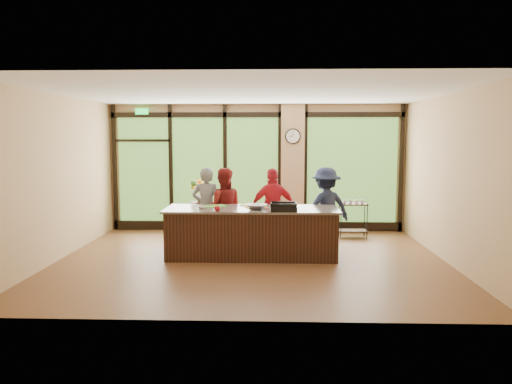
# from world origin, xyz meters

# --- Properties ---
(floor) EXTENTS (7.00, 7.00, 0.00)m
(floor) POSITION_xyz_m (0.00, 0.00, 0.00)
(floor) COLOR brown
(floor) RESTS_ON ground
(ceiling) EXTENTS (7.00, 7.00, 0.00)m
(ceiling) POSITION_xyz_m (0.00, 0.00, 3.00)
(ceiling) COLOR silver
(ceiling) RESTS_ON back_wall
(back_wall) EXTENTS (7.00, 0.00, 7.00)m
(back_wall) POSITION_xyz_m (0.00, 3.00, 1.50)
(back_wall) COLOR tan
(back_wall) RESTS_ON floor
(left_wall) EXTENTS (0.00, 6.00, 6.00)m
(left_wall) POSITION_xyz_m (-3.50, 0.00, 1.50)
(left_wall) COLOR tan
(left_wall) RESTS_ON floor
(right_wall) EXTENTS (0.00, 6.00, 6.00)m
(right_wall) POSITION_xyz_m (3.50, 0.00, 1.50)
(right_wall) COLOR tan
(right_wall) RESTS_ON floor
(window_wall) EXTENTS (6.90, 0.12, 3.00)m
(window_wall) POSITION_xyz_m (0.16, 2.95, 1.39)
(window_wall) COLOR tan
(window_wall) RESTS_ON floor
(island_base) EXTENTS (3.10, 1.00, 0.88)m
(island_base) POSITION_xyz_m (0.00, 0.30, 0.44)
(island_base) COLOR black
(island_base) RESTS_ON floor
(countertop) EXTENTS (3.20, 1.10, 0.04)m
(countertop) POSITION_xyz_m (0.00, 0.30, 0.90)
(countertop) COLOR #6D615A
(countertop) RESTS_ON island_base
(wall_clock) EXTENTS (0.36, 0.04, 0.36)m
(wall_clock) POSITION_xyz_m (0.85, 2.87, 2.25)
(wall_clock) COLOR black
(wall_clock) RESTS_ON window_wall
(cook_left) EXTENTS (0.64, 0.45, 1.64)m
(cook_left) POSITION_xyz_m (-0.94, 1.01, 0.82)
(cook_left) COLOR slate
(cook_left) RESTS_ON floor
(cook_midleft) EXTENTS (0.84, 0.68, 1.61)m
(cook_midleft) POSITION_xyz_m (-0.61, 1.09, 0.81)
(cook_midleft) COLOR maroon
(cook_midleft) RESTS_ON floor
(cook_midright) EXTENTS (1.00, 0.56, 1.61)m
(cook_midright) POSITION_xyz_m (0.40, 1.08, 0.81)
(cook_midright) COLOR red
(cook_midright) RESTS_ON floor
(cook_right) EXTENTS (1.21, 0.97, 1.63)m
(cook_right) POSITION_xyz_m (1.45, 1.11, 0.81)
(cook_right) COLOR #1C233E
(cook_right) RESTS_ON floor
(roasting_pan) EXTENTS (0.48, 0.38, 0.08)m
(roasting_pan) POSITION_xyz_m (0.58, -0.06, 0.96)
(roasting_pan) COLOR black
(roasting_pan) RESTS_ON countertop
(mixing_bowl) EXTENTS (0.46, 0.46, 0.09)m
(mixing_bowl) POSITION_xyz_m (0.10, 0.16, 0.96)
(mixing_bowl) COLOR silver
(mixing_bowl) RESTS_ON countertop
(cutting_board_left) EXTENTS (0.53, 0.47, 0.01)m
(cutting_board_left) POSITION_xyz_m (-0.73, 0.48, 0.93)
(cutting_board_left) COLOR #519737
(cutting_board_left) RESTS_ON countertop
(cutting_board_center) EXTENTS (0.44, 0.39, 0.01)m
(cutting_board_center) POSITION_xyz_m (0.07, 0.38, 0.93)
(cutting_board_center) COLOR yellow
(cutting_board_center) RESTS_ON countertop
(cutting_board_right) EXTENTS (0.48, 0.42, 0.01)m
(cutting_board_right) POSITION_xyz_m (-0.01, 0.68, 0.93)
(cutting_board_right) COLOR yellow
(cutting_board_right) RESTS_ON countertop
(prep_bowl_near) EXTENTS (0.18, 0.18, 0.05)m
(prep_bowl_near) POSITION_xyz_m (-0.91, 0.18, 0.94)
(prep_bowl_near) COLOR silver
(prep_bowl_near) RESTS_ON countertop
(prep_bowl_mid) EXTENTS (0.17, 0.17, 0.04)m
(prep_bowl_mid) POSITION_xyz_m (0.19, 0.35, 0.94)
(prep_bowl_mid) COLOR silver
(prep_bowl_mid) RESTS_ON countertop
(prep_bowl_far) EXTENTS (0.16, 0.16, 0.03)m
(prep_bowl_far) POSITION_xyz_m (0.13, 0.43, 0.94)
(prep_bowl_far) COLOR silver
(prep_bowl_far) RESTS_ON countertop
(red_ramekin) EXTENTS (0.11, 0.11, 0.08)m
(red_ramekin) POSITION_xyz_m (-0.59, -0.12, 0.96)
(red_ramekin) COLOR #AA111C
(red_ramekin) RESTS_ON countertop
(flower_stand) EXTENTS (0.52, 0.52, 0.78)m
(flower_stand) POSITION_xyz_m (-1.23, 2.20, 0.39)
(flower_stand) COLOR black
(flower_stand) RESTS_ON floor
(flower_vase) EXTENTS (0.29, 0.29, 0.24)m
(flower_vase) POSITION_xyz_m (-1.23, 2.20, 0.91)
(flower_vase) COLOR #997F53
(flower_vase) RESTS_ON flower_stand
(bar_cart) EXTENTS (0.63, 0.36, 0.85)m
(bar_cart) POSITION_xyz_m (2.17, 2.15, 0.51)
(bar_cart) COLOR black
(bar_cart) RESTS_ON floor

